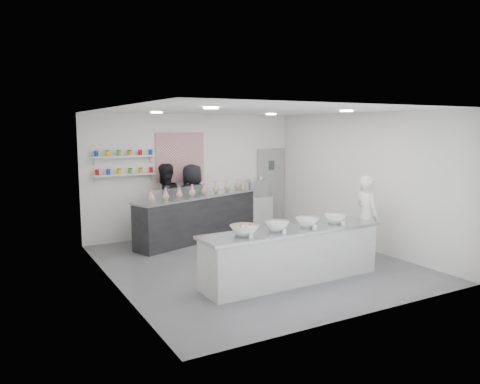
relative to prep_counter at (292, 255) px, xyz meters
name	(u,v)px	position (x,y,z in m)	size (l,w,h in m)	color
floor	(254,263)	(-0.02, 1.26, -0.47)	(6.00, 6.00, 0.00)	#515156
ceiling	(255,110)	(-0.02, 1.26, 2.53)	(6.00, 6.00, 0.00)	white
back_wall	(193,175)	(-0.02, 4.26, 1.03)	(5.50, 5.50, 0.00)	white
left_wall	(113,199)	(-2.77, 1.26, 1.03)	(6.00, 6.00, 0.00)	white
right_wall	(360,181)	(2.73, 1.26, 1.03)	(6.00, 6.00, 0.00)	white
back_door	(271,187)	(2.28, 4.23, 0.58)	(0.88, 0.04, 2.10)	gray
pattern_panel	(180,157)	(-0.37, 4.23, 1.48)	(1.25, 0.03, 1.20)	#9F2B40
jar_shelf_lower	(125,175)	(-1.77, 4.16, 1.13)	(1.45, 0.22, 0.04)	silver
jar_shelf_upper	(124,156)	(-1.77, 4.16, 1.55)	(1.45, 0.22, 0.04)	silver
preserve_jars	(125,162)	(-1.77, 4.14, 1.41)	(1.45, 0.10, 0.56)	#F8000A
downlight_0	(211,108)	(-1.42, 0.26, 2.51)	(0.24, 0.24, 0.02)	white
downlight_1	(347,111)	(1.38, 0.26, 2.51)	(0.24, 0.24, 0.02)	white
downlight_2	(156,113)	(-1.42, 2.86, 2.51)	(0.24, 0.24, 0.02)	white
downlight_3	(271,114)	(1.38, 2.86, 2.51)	(0.24, 0.24, 0.02)	white
prep_counter	(292,255)	(0.00, 0.00, 0.00)	(3.42, 0.78, 0.93)	#B8B8B3
back_bar	(199,218)	(-0.19, 3.56, 0.07)	(3.49, 0.64, 1.08)	black
sneeze_guard	(208,190)	(-0.09, 3.27, 0.76)	(3.45, 0.01, 0.30)	white
espresso_ledge	(251,212)	(1.53, 4.04, -0.03)	(1.19, 0.38, 0.88)	#B8B8B3
espresso_machine	(256,188)	(1.70, 4.04, 0.61)	(0.53, 0.36, 0.40)	#93969E
cup_stacks	(244,190)	(1.32, 4.04, 0.59)	(0.24, 0.24, 0.35)	#CDB184
prep_bowls	(293,224)	(0.00, 0.00, 0.55)	(2.37, 0.52, 0.17)	white
label_cards	(311,233)	(-0.01, -0.53, 0.50)	(2.01, 0.04, 0.07)	white
cookie_bags	(198,189)	(-0.19, 3.56, 0.75)	(2.95, 0.15, 0.27)	#C86D8F
woman_prep	(367,217)	(2.18, 0.45, 0.39)	(0.63, 0.41, 1.71)	white
staff_left	(165,203)	(-0.93, 3.86, 0.45)	(0.89, 0.70, 1.84)	black
staff_right	(193,201)	(-0.22, 3.85, 0.44)	(0.88, 0.57, 1.81)	black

